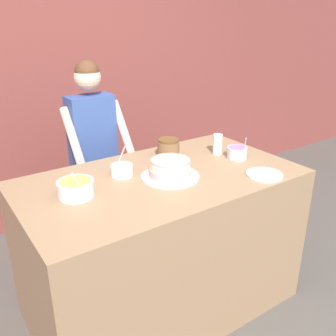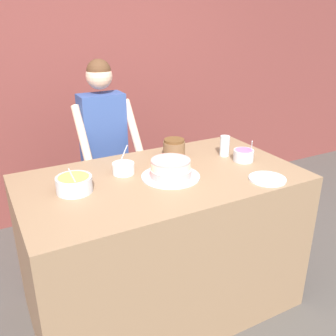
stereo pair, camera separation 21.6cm
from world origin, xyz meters
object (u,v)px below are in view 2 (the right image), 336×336
(frosting_bowl_pink, at_px, (123,168))
(frosting_bowl_purple, at_px, (244,155))
(cake, at_px, (171,169))
(drinking_glass, at_px, (225,146))
(stoneware_jar, at_px, (174,149))
(person_baker, at_px, (104,141))
(frosting_bowl_yellow, at_px, (74,184))
(ceramic_plate, at_px, (267,179))

(frosting_bowl_pink, bearing_deg, frosting_bowl_purple, -12.64)
(cake, relative_size, drinking_glass, 2.50)
(stoneware_jar, bearing_deg, cake, -122.55)
(person_baker, relative_size, frosting_bowl_purple, 10.08)
(frosting_bowl_yellow, height_order, frosting_bowl_purple, frosting_bowl_yellow)
(person_baker, height_order, stoneware_jar, person_baker)
(cake, distance_m, ceramic_plate, 0.56)
(frosting_bowl_purple, distance_m, stoneware_jar, 0.46)
(cake, height_order, frosting_bowl_pink, frosting_bowl_pink)
(frosting_bowl_yellow, xyz_separation_m, stoneware_jar, (0.73, 0.20, 0.02))
(person_baker, height_order, ceramic_plate, person_baker)
(person_baker, relative_size, drinking_glass, 11.27)
(stoneware_jar, bearing_deg, frosting_bowl_yellow, -164.47)
(frosting_bowl_purple, xyz_separation_m, ceramic_plate, (-0.07, -0.31, -0.04))
(frosting_bowl_yellow, xyz_separation_m, frosting_bowl_purple, (1.10, -0.07, -0.01))
(cake, xyz_separation_m, drinking_glass, (0.49, 0.15, 0.02))
(frosting_bowl_pink, bearing_deg, drinking_glass, -2.84)
(frosting_bowl_pink, height_order, frosting_bowl_purple, frosting_bowl_pink)
(cake, distance_m, frosting_bowl_purple, 0.55)
(frosting_bowl_purple, height_order, drinking_glass, frosting_bowl_purple)
(frosting_bowl_yellow, height_order, ceramic_plate, frosting_bowl_yellow)
(person_baker, bearing_deg, cake, -81.18)
(person_baker, height_order, drinking_glass, person_baker)
(frosting_bowl_yellow, height_order, stoneware_jar, frosting_bowl_yellow)
(frosting_bowl_yellow, height_order, drinking_glass, frosting_bowl_yellow)
(frosting_bowl_pink, bearing_deg, person_baker, 81.28)
(frosting_bowl_purple, bearing_deg, stoneware_jar, 144.11)
(person_baker, bearing_deg, frosting_bowl_pink, -98.72)
(drinking_glass, relative_size, ceramic_plate, 0.64)
(frosting_bowl_yellow, distance_m, drinking_glass, 1.05)
(ceramic_plate, relative_size, stoneware_jar, 1.47)
(person_baker, relative_size, frosting_bowl_yellow, 8.04)
(cake, distance_m, drinking_glass, 0.52)
(frosting_bowl_purple, bearing_deg, cake, -179.00)
(ceramic_plate, distance_m, stoneware_jar, 0.65)
(person_baker, distance_m, drinking_glass, 0.92)
(cake, distance_m, stoneware_jar, 0.33)
(frosting_bowl_purple, distance_m, ceramic_plate, 0.32)
(drinking_glass, xyz_separation_m, ceramic_plate, (-0.02, -0.45, -0.06))
(person_baker, distance_m, frosting_bowl_purple, 1.05)
(frosting_bowl_yellow, relative_size, ceramic_plate, 0.90)
(cake, bearing_deg, stoneware_jar, 57.45)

